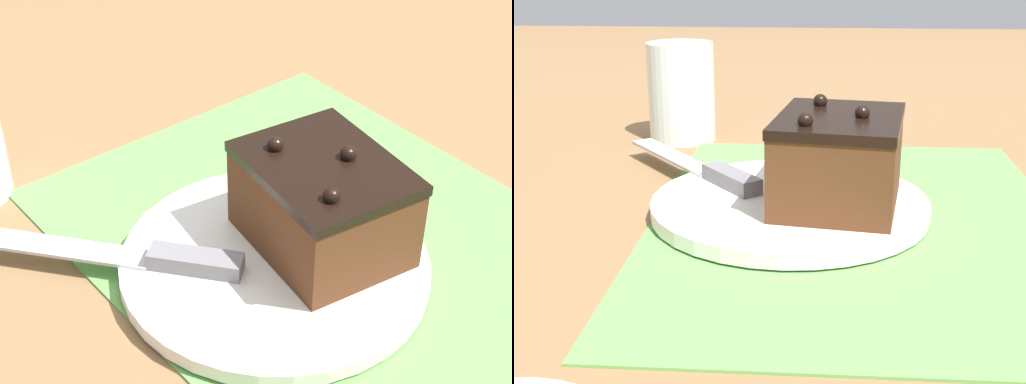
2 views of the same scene
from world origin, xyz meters
The scene contains 5 objects.
ground_plane centered at (0.00, 0.00, 0.00)m, with size 3.00×3.00×0.00m, color olive.
placemat_woven centered at (0.00, 0.00, 0.00)m, with size 0.46×0.34×0.00m, color #609E4C.
cake_plate centered at (0.01, 0.06, 0.01)m, with size 0.23×0.23×0.01m.
chocolate_cake centered at (0.00, 0.02, 0.05)m, with size 0.14×0.11×0.08m.
serving_knife centered at (0.06, 0.13, 0.02)m, with size 0.18×0.15×0.01m.
Camera 1 is at (-0.36, 0.37, 0.44)m, focal length 60.00 mm.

